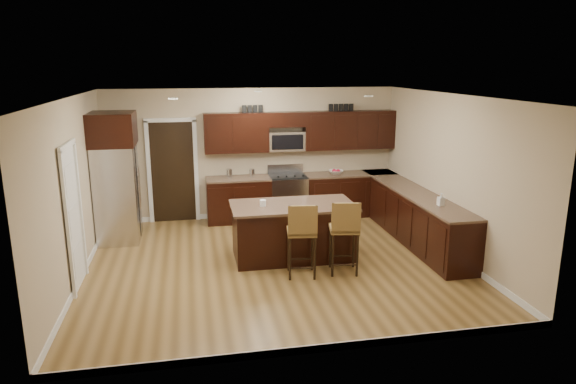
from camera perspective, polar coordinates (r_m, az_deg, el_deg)
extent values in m
plane|color=olive|center=(8.49, -1.42, -7.90)|extent=(6.00, 6.00, 0.00)
plane|color=silver|center=(7.89, -1.54, 10.62)|extent=(6.00, 6.00, 0.00)
plane|color=tan|center=(10.75, -3.92, 4.26)|extent=(6.00, 0.00, 6.00)
plane|color=tan|center=(8.15, -22.74, 0.04)|extent=(0.00, 5.50, 5.50)
plane|color=tan|center=(9.06, 17.59, 1.79)|extent=(0.00, 5.50, 5.50)
cube|color=black|center=(10.62, -5.51, -0.93)|extent=(1.30, 0.60, 0.88)
cube|color=black|center=(11.09, 6.82, -0.32)|extent=(1.94, 0.60, 0.88)
cube|color=black|center=(9.56, 14.26, -3.01)|extent=(0.60, 3.35, 0.88)
cube|color=brown|center=(10.51, -5.57, 1.49)|extent=(1.30, 0.63, 0.04)
cube|color=brown|center=(10.98, 6.89, 2.00)|extent=(1.94, 0.63, 0.04)
cube|color=brown|center=(9.44, 14.43, -0.33)|extent=(0.63, 3.35, 0.04)
cube|color=black|center=(10.48, -5.76, 6.57)|extent=(1.30, 0.33, 0.80)
cube|color=black|center=(10.96, 6.82, 6.86)|extent=(1.94, 0.33, 0.80)
cube|color=black|center=(10.60, -0.19, 8.08)|extent=(0.76, 0.33, 0.30)
cube|color=silver|center=(10.75, -0.05, -0.61)|extent=(0.76, 0.64, 0.90)
cube|color=black|center=(10.65, -0.05, 1.78)|extent=(0.76, 0.60, 0.03)
cube|color=black|center=(10.47, 0.27, -1.02)|extent=(0.65, 0.01, 0.45)
cube|color=silver|center=(10.88, -0.32, 2.64)|extent=(0.76, 0.05, 0.18)
cube|color=silver|center=(10.67, -0.21, 5.68)|extent=(0.76, 0.31, 0.40)
cube|color=black|center=(10.72, -12.67, 2.18)|extent=(0.85, 0.03, 2.06)
cube|color=white|center=(7.95, -22.80, -2.78)|extent=(0.03, 0.80, 2.04)
cube|color=black|center=(8.60, 0.54, -4.46)|extent=(1.95, 0.98, 0.88)
cube|color=brown|center=(8.47, 0.54, -1.51)|extent=(2.05, 1.08, 0.04)
cube|color=black|center=(8.73, 0.53, -6.92)|extent=(1.87, 0.90, 0.09)
cube|color=olive|center=(7.79, 1.52, -4.42)|extent=(0.49, 0.49, 0.06)
cube|color=olive|center=(7.53, 1.65, -3.24)|extent=(0.44, 0.10, 0.47)
cylinder|color=black|center=(7.71, 0.44, -7.52)|extent=(0.04, 0.04, 0.67)
cylinder|color=black|center=(7.79, 3.15, -7.32)|extent=(0.04, 0.04, 0.67)
cylinder|color=black|center=(8.05, -0.09, -6.57)|extent=(0.04, 0.04, 0.67)
cylinder|color=black|center=(8.12, 2.51, -6.39)|extent=(0.04, 0.04, 0.67)
cube|color=olive|center=(7.95, 6.25, -4.07)|extent=(0.51, 0.51, 0.06)
cube|color=olive|center=(7.70, 6.48, -2.91)|extent=(0.44, 0.12, 0.47)
cylinder|color=black|center=(7.86, 5.26, -7.14)|extent=(0.04, 0.04, 0.68)
cylinder|color=black|center=(7.97, 7.87, -6.92)|extent=(0.04, 0.04, 0.68)
cylinder|color=black|center=(8.19, 4.53, -6.22)|extent=(0.04, 0.04, 0.68)
cylinder|color=black|center=(8.30, 7.04, -6.02)|extent=(0.04, 0.04, 0.68)
cube|color=silver|center=(9.82, -18.42, -0.17)|extent=(0.72, 0.88, 1.77)
cube|color=black|center=(9.77, -16.31, -0.07)|extent=(0.01, 0.02, 1.68)
cylinder|color=silver|center=(9.67, -16.23, 0.33)|extent=(0.02, 0.02, 0.78)
cylinder|color=silver|center=(9.83, -16.16, 0.55)|extent=(0.02, 0.02, 0.78)
cube|color=black|center=(9.61, -18.96, 6.64)|extent=(0.78, 0.94, 0.58)
cube|color=brown|center=(10.11, 0.44, -4.21)|extent=(0.88, 0.66, 0.01)
imported|color=silver|center=(10.88, 5.34, 2.24)|extent=(0.36, 0.36, 0.07)
imported|color=#B2B2B2|center=(8.73, 16.64, -0.78)|extent=(0.10, 0.11, 0.21)
cylinder|color=silver|center=(10.47, -6.54, 2.05)|extent=(0.12, 0.12, 0.19)
cylinder|color=silver|center=(10.51, -4.02, 2.12)|extent=(0.11, 0.11, 0.17)
cylinder|color=white|center=(8.37, -2.81, -1.22)|extent=(0.10, 0.10, 0.10)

